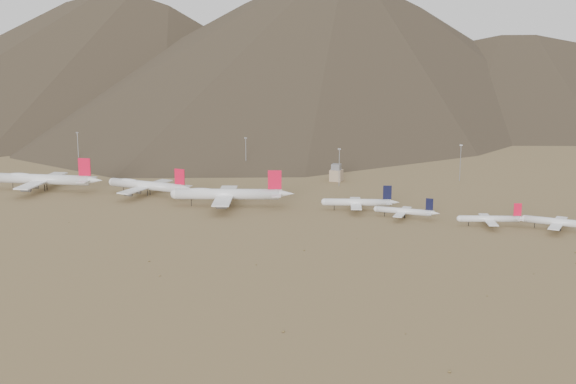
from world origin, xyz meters
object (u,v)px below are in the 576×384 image
(widebody_west, at_px, (44,179))
(narrowbody_a, at_px, (359,202))
(narrowbody_b, at_px, (405,211))
(control_tower, at_px, (336,174))
(widebody_centre, at_px, (148,185))
(widebody_east, at_px, (228,194))

(widebody_west, xyz_separation_m, narrowbody_a, (209.84, 12.13, -2.82))
(narrowbody_b, bearing_deg, widebody_west, -178.02)
(narrowbody_a, height_order, control_tower, narrowbody_a)
(widebody_centre, distance_m, widebody_east, 62.01)
(widebody_centre, xyz_separation_m, widebody_east, (60.84, -11.96, 1.04))
(widebody_centre, bearing_deg, widebody_east, -4.90)
(widebody_centre, relative_size, narrowbody_a, 1.44)
(narrowbody_b, bearing_deg, control_tower, 127.23)
(widebody_west, xyz_separation_m, widebody_east, (132.56, -3.20, -0.09))
(widebody_east, relative_size, narrowbody_b, 1.90)
(narrowbody_a, bearing_deg, widebody_east, 175.41)
(control_tower, bearing_deg, widebody_east, -112.48)
(widebody_east, xyz_separation_m, narrowbody_b, (106.69, 5.30, -3.59))
(narrowbody_a, bearing_deg, widebody_centre, 165.59)
(widebody_west, bearing_deg, widebody_centre, -2.53)
(narrowbody_a, distance_m, narrowbody_b, 31.09)
(widebody_centre, height_order, control_tower, widebody_centre)
(widebody_centre, xyz_separation_m, control_tower, (101.18, 85.51, -1.29))
(narrowbody_b, bearing_deg, widebody_centre, 179.20)
(narrowbody_a, bearing_deg, narrowbody_b, -34.63)
(widebody_west, xyz_separation_m, narrowbody_b, (239.25, 2.10, -3.68))
(widebody_centre, distance_m, narrowbody_a, 138.16)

